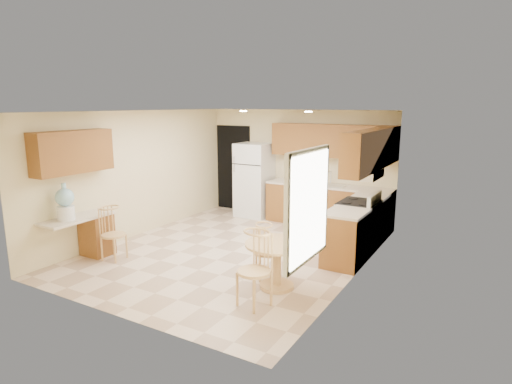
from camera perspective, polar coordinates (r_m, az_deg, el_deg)
The scene contains 30 objects.
floor at distance 7.84m, azimuth -3.09°, elevation -7.92°, with size 5.50×5.50×0.00m, color beige.
ceiling at distance 7.38m, azimuth -3.31°, elevation 10.68°, with size 4.50×5.50×0.02m, color white.
wall_back at distance 9.89m, azimuth 5.56°, elevation 3.63°, with size 4.50×0.02×2.50m, color beige.
wall_front at distance 5.48m, azimuth -19.15°, elevation -3.54°, with size 4.50×0.02×2.50m, color beige.
wall_left at distance 8.93m, azimuth -15.39°, elevation 2.39°, with size 0.02×5.50×2.50m, color beige.
wall_right at distance 6.58m, azimuth 13.46°, elevation -0.73°, with size 0.02×5.50×2.50m, color beige.
doorway at distance 10.75m, azimuth -3.03°, elevation 3.23°, with size 0.90×0.02×2.10m, color black.
base_cab_back at distance 9.45m, azimuth 9.54°, elevation -1.90°, with size 2.75×0.60×0.87m, color brown.
counter_back at distance 9.35m, azimuth 9.63°, elevation 0.81°, with size 2.75×0.63×0.04m, color beige.
base_cab_right_a at distance 8.58m, azimuth 14.87°, elevation -3.51°, with size 0.60×0.59×0.87m, color brown.
counter_right_a at distance 8.48m, azimuth 15.03°, elevation -0.54°, with size 0.63×0.59×0.04m, color beige.
base_cab_right_b at distance 7.24m, azimuth 11.79°, elevation -6.20°, with size 0.60×0.80×0.87m, color brown.
counter_right_b at distance 7.12m, azimuth 11.94°, elevation -2.71°, with size 0.63×0.80×0.04m, color beige.
upper_cab_back at distance 9.35m, azimuth 10.12°, elevation 6.74°, with size 2.75×0.33×0.70m, color brown.
upper_cab_right at distance 7.68m, azimuth 15.11°, elevation 5.47°, with size 0.33×2.42×0.70m, color brown.
upper_cab_left at distance 7.69m, azimuth -23.25°, elevation 4.94°, with size 0.33×1.40×0.70m, color brown.
sink at distance 9.36m, azimuth 9.49°, elevation 0.96°, with size 0.78×0.44×0.01m, color silver.
range_hood at distance 7.73m, azimuth 14.27°, elevation 2.34°, with size 0.50×0.76×0.14m, color silver.
desk_pedestal at distance 8.08m, azimuth -20.45°, elevation -5.37°, with size 0.48×0.42×0.72m, color brown.
desk_top at distance 7.75m, azimuth -22.81°, elevation -3.26°, with size 0.50×1.20×0.04m, color beige.
window at distance 4.82m, azimuth 6.98°, elevation -1.92°, with size 0.06×1.12×1.30m.
can_light_a at distance 8.66m, azimuth -1.69°, elevation 10.74°, with size 0.14×0.14×0.02m, color white.
can_light_b at distance 8.02m, azimuth 7.00°, elevation 10.58°, with size 0.14×0.14×0.02m, color white.
refrigerator at distance 10.08m, azimuth -0.23°, elevation 1.62°, with size 0.76×0.74×1.73m.
stove at distance 7.95m, azimuth 13.41°, elevation -4.39°, with size 0.65×0.76×1.09m.
dining_table at distance 6.22m, azimuth 2.81°, elevation -8.86°, with size 0.92×0.92×0.68m.
chair_table_a at distance 6.47m, azimuth 1.10°, elevation -7.35°, with size 0.38×0.47×0.85m.
chair_table_b at distance 5.55m, azimuth -0.75°, elevation -9.60°, with size 0.44×0.47×1.01m.
chair_desk at distance 7.62m, azimuth -19.02°, elevation -4.74°, with size 0.40×0.52×0.91m.
water_crock at distance 7.58m, azimuth -24.09°, elevation -1.40°, with size 0.29×0.29×0.61m.
Camera 1 is at (4.05, -6.17, 2.63)m, focal length 30.00 mm.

